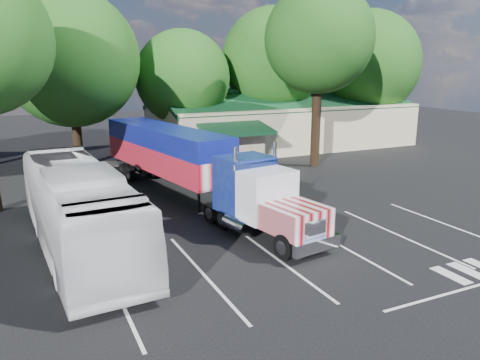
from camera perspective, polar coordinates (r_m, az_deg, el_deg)
name	(u,v)px	position (r m, az deg, el deg)	size (l,w,h in m)	color
ground	(220,217)	(24.15, -2.44, -4.53)	(120.00, 120.00, 0.00)	black
event_hall	(280,123)	(45.35, 4.89, 6.94)	(24.20, 14.12, 5.55)	beige
tree_row_c	(71,59)	(37.56, -19.93, 13.69)	(10.00, 10.00, 13.05)	black
tree_row_d	(183,78)	(40.74, -6.99, 12.29)	(8.00, 8.00, 10.60)	black
tree_row_e	(273,60)	(44.83, 4.08, 14.40)	(9.60, 9.60, 12.90)	black
tree_row_f	(367,63)	(49.53, 15.23, 13.56)	(10.40, 10.40, 13.00)	black
tree_near_right	(319,39)	(36.00, 9.63, 16.60)	(8.00, 8.00, 13.50)	black
semi_truck	(186,160)	(26.88, -6.66, 2.45)	(5.83, 19.88, 4.14)	black
woman	(259,204)	(23.43, 2.38, -2.96)	(0.61, 0.40, 1.67)	black
bicycle	(219,186)	(28.60, -2.55, -0.75)	(0.54, 1.56, 0.82)	black
tour_bus	(78,208)	(20.55, -19.10, -3.28)	(3.05, 13.06, 3.64)	silver
silver_sedan	(281,145)	(41.25, 4.98, 4.26)	(1.68, 4.81, 1.58)	#A0A3A7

